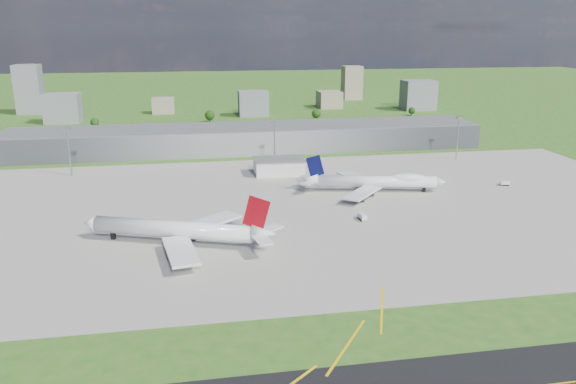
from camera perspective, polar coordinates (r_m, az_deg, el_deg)
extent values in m
plane|color=#2E5A1C|center=(351.26, -3.83, 3.80)|extent=(1400.00, 1400.00, 0.00)
cube|color=#9B978D|center=(247.54, 1.23, -1.58)|extent=(360.00, 190.00, 0.08)
cube|color=gray|center=(364.35, -4.11, 5.45)|extent=(300.00, 42.00, 15.00)
cube|color=silver|center=(303.32, -0.94, 2.58)|extent=(26.00, 16.00, 8.00)
cylinder|color=gray|center=(319.15, -21.35, 3.71)|extent=(0.70, 0.70, 25.00)
cube|color=gray|center=(316.83, -21.59, 5.97)|extent=(3.50, 2.00, 1.20)
cylinder|color=gray|center=(315.91, -1.38, 4.72)|extent=(0.70, 0.70, 25.00)
cube|color=gray|center=(313.57, -1.39, 7.01)|extent=(3.50, 2.00, 1.20)
cylinder|color=gray|center=(349.20, 16.85, 5.15)|extent=(0.70, 0.70, 25.00)
cube|color=gray|center=(347.08, 17.02, 7.22)|extent=(3.50, 2.00, 1.20)
cylinder|color=white|center=(209.24, -11.65, -3.72)|extent=(58.43, 27.25, 6.22)
cone|color=white|center=(223.50, -19.43, -3.03)|extent=(7.06, 7.66, 6.22)
cone|color=white|center=(198.73, -2.47, -4.22)|extent=(9.97, 8.77, 6.22)
cube|color=maroon|center=(210.68, -12.14, -4.16)|extent=(47.00, 19.96, 1.35)
cube|color=white|center=(193.97, -10.85, -5.90)|extent=(13.49, 28.11, 0.93)
cube|color=white|center=(219.81, -8.04, -3.06)|extent=(26.81, 24.26, 0.93)
cube|color=maroon|center=(196.82, -3.24, -2.13)|extent=(9.84, 4.17, 12.53)
cylinder|color=#38383D|center=(198.95, -11.09, -5.94)|extent=(6.51, 5.13, 3.32)
cylinder|color=#38383D|center=(217.84, -8.98, -3.83)|extent=(6.51, 5.13, 3.32)
cube|color=black|center=(204.52, -10.45, -5.45)|extent=(1.99, 1.75, 2.59)
cube|color=black|center=(212.61, -9.55, -4.54)|extent=(1.99, 1.75, 2.59)
cube|color=black|center=(220.73, -17.33, -4.29)|extent=(1.99, 1.75, 2.59)
cylinder|color=white|center=(273.36, 9.00, 1.05)|extent=(56.78, 17.07, 5.68)
cone|color=white|center=(278.91, 15.27, 0.97)|extent=(5.64, 6.49, 5.68)
cone|color=white|center=(270.99, 2.26, 1.27)|extent=(8.33, 7.05, 5.68)
cube|color=navy|center=(274.06, 9.36, 0.69)|extent=(46.08, 11.71, 1.19)
ellipsoid|color=white|center=(275.18, 12.07, 1.36)|extent=(18.95, 9.24, 5.11)
cube|color=white|center=(286.24, 7.02, 1.49)|extent=(15.86, 26.86, 0.82)
cube|color=white|center=(259.58, 7.55, -0.09)|extent=(23.16, 24.57, 0.82)
cube|color=#070A38|center=(269.35, 2.77, 2.64)|extent=(9.03, 2.30, 11.07)
cylinder|color=#38383D|center=(281.60, 7.81, 0.84)|extent=(5.53, 3.89, 2.93)
cylinder|color=#38383D|center=(289.89, 6.59, 1.34)|extent=(5.53, 3.89, 2.93)
cylinder|color=#38383D|center=(265.84, 8.16, -0.11)|extent=(5.53, 3.89, 2.93)
cylinder|color=#38383D|center=(256.56, 7.20, -0.68)|extent=(5.53, 3.89, 2.93)
cube|color=black|center=(277.71, 7.74, 0.51)|extent=(1.66, 1.37, 2.29)
cube|color=black|center=(269.83, 7.91, 0.04)|extent=(1.66, 1.37, 2.29)
cube|color=black|center=(278.22, 13.65, 0.22)|extent=(1.66, 1.37, 2.29)
cube|color=#CBC00B|center=(202.09, -11.80, -5.85)|extent=(3.70, 2.34, 1.41)
cube|color=black|center=(202.36, -11.79, -6.03)|extent=(3.18, 2.39, 0.70)
cube|color=white|center=(233.25, 7.55, -2.48)|extent=(2.73, 5.27, 2.23)
cube|color=black|center=(233.61, 7.54, -2.74)|extent=(2.76, 4.53, 0.70)
cube|color=silver|center=(301.43, 21.18, 0.86)|extent=(4.70, 2.62, 1.99)
cube|color=black|center=(301.68, 21.16, 0.68)|extent=(4.04, 2.64, 0.70)
cube|color=slate|center=(506.07, -21.92, 7.92)|extent=(28.00, 22.00, 24.00)
cube|color=gray|center=(536.06, -12.55, 8.58)|extent=(20.00, 18.00, 14.00)
cube|color=slate|center=(508.29, -3.56, 8.98)|extent=(26.00, 20.00, 22.00)
cube|color=gray|center=(561.91, 4.22, 9.36)|extent=(22.00, 24.00, 16.00)
cube|color=slate|center=(558.12, 13.10, 9.56)|extent=(30.00, 22.00, 28.00)
cube|color=slate|center=(572.18, -24.81, 9.46)|extent=(22.00, 20.00, 44.00)
cube|color=gray|center=(628.84, 6.50, 10.97)|extent=(20.00, 18.00, 36.00)
cylinder|color=#382314|center=(468.05, -19.01, 6.30)|extent=(0.70, 0.70, 3.00)
sphere|color=black|center=(467.52, -19.05, 6.71)|extent=(6.75, 6.75, 6.75)
cylinder|color=#382314|center=(477.12, -7.95, 7.25)|extent=(0.70, 0.70, 3.60)
sphere|color=black|center=(476.50, -7.97, 7.73)|extent=(8.10, 8.10, 8.10)
cylinder|color=#382314|center=(483.62, 2.88, 7.49)|extent=(0.70, 0.70, 3.40)
sphere|color=black|center=(483.04, 2.88, 7.94)|extent=(7.65, 7.65, 7.65)
cylinder|color=#382314|center=(520.06, 12.44, 7.73)|extent=(0.70, 0.70, 2.80)
sphere|color=black|center=(519.62, 12.46, 8.07)|extent=(6.30, 6.30, 6.30)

